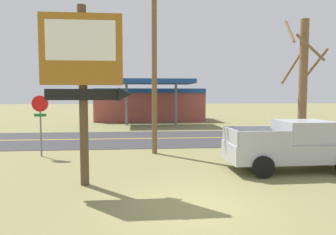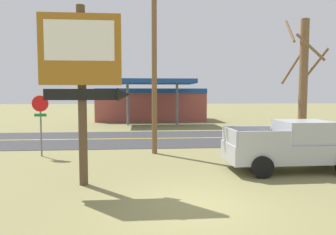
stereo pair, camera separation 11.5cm
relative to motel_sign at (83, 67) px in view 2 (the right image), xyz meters
name	(u,v)px [view 2 (the right image)]	position (x,y,z in m)	size (l,w,h in m)	color
ground_plane	(194,207)	(3.22, -2.24, -3.86)	(180.00, 180.00, 0.00)	olive
road_asphalt	(162,138)	(3.22, 10.76, -3.85)	(140.00, 8.00, 0.02)	#333335
road_centre_line	(162,138)	(3.22, 10.76, -3.83)	(126.00, 0.20, 0.01)	gold
motel_sign	(83,67)	(0.00, 0.00, 0.00)	(2.85, 0.54, 5.84)	brown
stop_sign	(40,115)	(-2.96, 5.19, -1.83)	(0.80, 0.08, 2.95)	slate
utility_pole	(154,54)	(2.51, 5.48, 1.11)	(2.15, 0.26, 9.25)	brown
bare_tree	(303,85)	(9.57, 4.19, -0.42)	(1.81, 1.70, 6.63)	brown
gas_station	(151,103)	(2.95, 25.97, -1.91)	(12.00, 11.50, 4.40)	#A84C42
pickup_silver_parked_on_lawn	(294,146)	(7.81, 1.44, -2.89)	(5.22, 2.28, 1.96)	#A8AAAF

